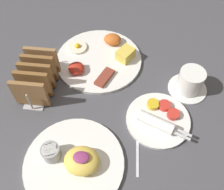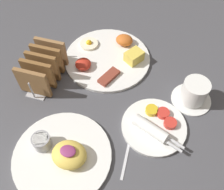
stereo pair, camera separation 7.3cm
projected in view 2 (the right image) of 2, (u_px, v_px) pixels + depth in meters
ground_plane at (88, 106)px, 0.75m from camera, size 3.00×3.00×0.00m
plate_breakfast at (109, 57)px, 0.85m from camera, size 0.29×0.29×0.05m
plate_condiments at (154, 126)px, 0.70m from camera, size 0.18×0.18×0.04m
plate_foreground at (62, 154)px, 0.64m from camera, size 0.26×0.26×0.06m
toast_rack at (44, 67)px, 0.77m from camera, size 0.10×0.18×0.10m
coffee_cup at (194, 93)px, 0.73m from camera, size 0.12×0.12×0.08m
teaspoon at (128, 148)px, 0.67m from camera, size 0.02×0.13×0.01m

